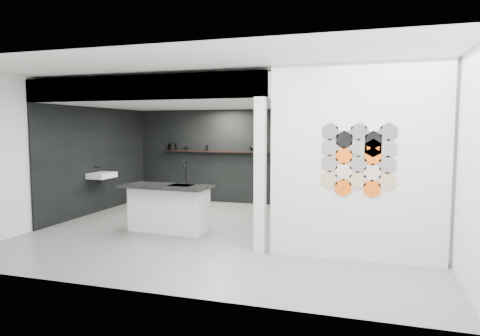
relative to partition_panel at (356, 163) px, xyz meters
name	(u,v)px	position (x,y,z in m)	size (l,w,h in m)	color
floor	(230,232)	(-2.23, 1.00, -1.40)	(7.00, 6.00, 0.01)	slate
partition_panel	(356,163)	(0.00, 0.00, 0.00)	(2.45, 0.15, 2.80)	silver
bay_clad_back	(218,156)	(-3.52, 3.97, -0.22)	(4.40, 0.04, 2.35)	black
bay_clad_left	(98,160)	(-5.70, 2.00, -0.22)	(0.04, 4.00, 2.35)	black
bulkhead	(186,96)	(-3.52, 2.00, 1.15)	(4.40, 4.00, 0.40)	silver
corner_column	(260,175)	(-1.41, 0.00, -0.22)	(0.16, 0.16, 2.35)	silver
fascia_beam	(137,88)	(-3.52, 0.08, 1.15)	(4.40, 0.16, 0.40)	silver
wall_basin	(102,175)	(-5.46, 1.80, -0.55)	(0.40, 0.60, 0.12)	silver
display_shelf	(221,152)	(-3.43, 3.87, -0.10)	(3.00, 0.15, 0.04)	black
kitchen_island	(169,207)	(-3.32, 0.74, -0.96)	(1.66, 0.80, 1.31)	silver
stockpot	(172,147)	(-4.76, 3.87, 0.00)	(0.20, 0.20, 0.17)	black
kettle	(254,148)	(-2.56, 3.87, 0.01)	(0.21, 0.21, 0.17)	black
glass_bowl	(273,150)	(-2.08, 3.87, -0.03)	(0.13, 0.13, 0.09)	gray
glass_vase	(273,148)	(-2.08, 3.87, 0.00)	(0.11, 0.11, 0.16)	gray
bottle_dark	(207,148)	(-3.80, 3.87, -0.01)	(0.05, 0.05, 0.14)	black
utensil_cup	(186,148)	(-4.37, 3.87, -0.03)	(0.08, 0.08, 0.09)	black
hex_tile_cluster	(359,156)	(0.03, -0.09, 0.10)	(1.04, 0.02, 1.16)	tan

